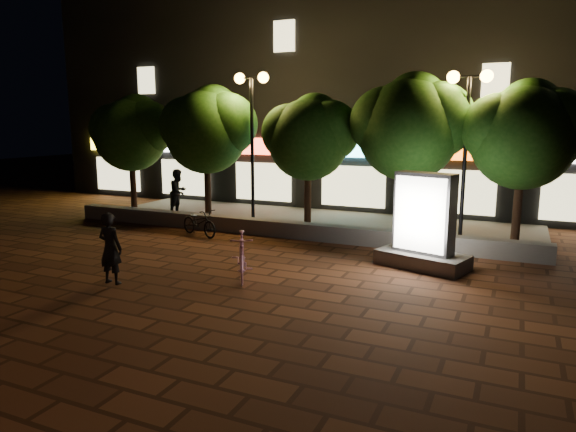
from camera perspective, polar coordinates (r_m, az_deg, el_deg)
The scene contains 16 objects.
ground at distance 13.15m, azimuth -8.82°, elevation -5.69°, with size 80.00×80.00×0.00m, color brown.
retaining_wall at distance 16.48m, azimuth -1.26°, elevation -1.39°, with size 16.00×0.45×0.50m, color slate.
sidewalk at distance 18.76m, azimuth 2.03°, elevation -0.59°, with size 16.00×5.00×0.08m, color slate.
building_block at distance 24.59m, azimuth 8.01°, elevation 13.52°, with size 28.00×8.12×11.30m.
tree_far_left at distance 21.21m, azimuth -16.91°, elevation 9.09°, with size 3.36×2.80×4.63m.
tree_left at distance 19.10m, azimuth -8.86°, elevation 9.77°, with size 3.60×3.00×4.89m.
tree_mid at distance 17.26m, azimuth 2.49°, elevation 9.07°, with size 3.24×2.70×4.50m.
tree_right at distance 16.31m, azimuth 13.51°, elevation 9.94°, with size 3.72×3.10×5.07m.
tree_far_right at distance 16.02m, azimuth 24.90°, elevation 8.57°, with size 3.48×2.90×4.76m.
street_lamp_left at distance 17.89m, azimuth -4.05°, elevation 11.70°, with size 1.26×0.36×5.18m.
street_lamp_right at distance 15.82m, azimuth 19.33°, elevation 10.83°, with size 1.26×0.36×4.98m.
ad_kiosk at distance 13.29m, azimuth 14.84°, elevation -1.45°, with size 2.44×1.70×2.39m.
scooter_pink at distance 12.03m, azimuth -5.14°, elevation -4.45°, with size 0.51×1.80×1.08m, color #DE91C6.
rider at distance 12.22m, azimuth -19.14°, elevation -3.40°, with size 0.60×0.39×1.65m, color black.
scooter_parked at distance 16.71m, azimuth -9.83°, elevation -0.70°, with size 0.59×1.69×0.89m, color black.
pedestrian at distance 20.34m, azimuth -12.07°, elevation 2.66°, with size 0.85×0.66×1.75m, color black.
Camera 1 is at (6.96, -10.55, 3.62)m, focal length 32.00 mm.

